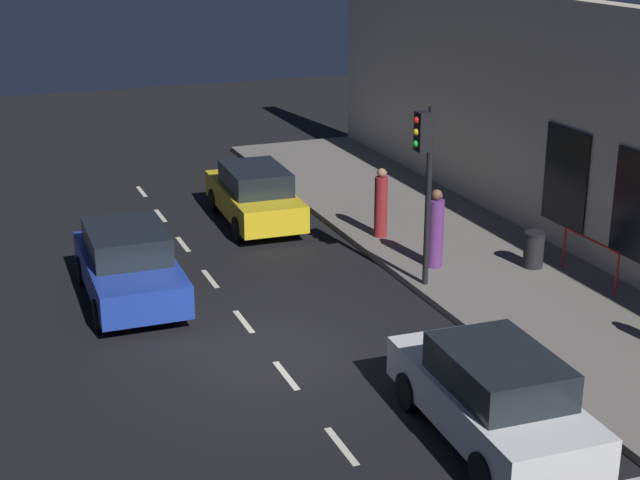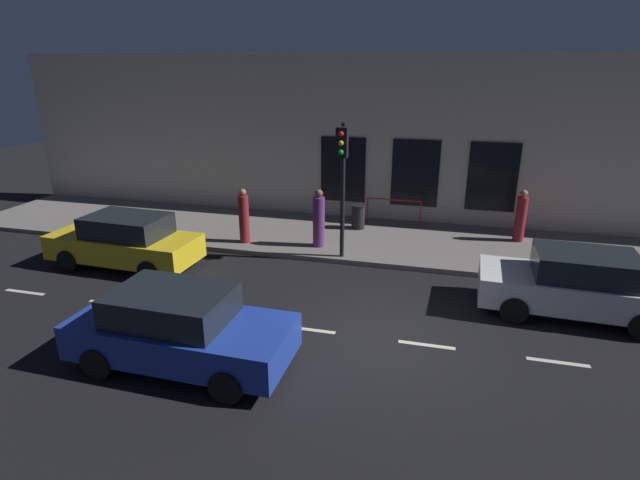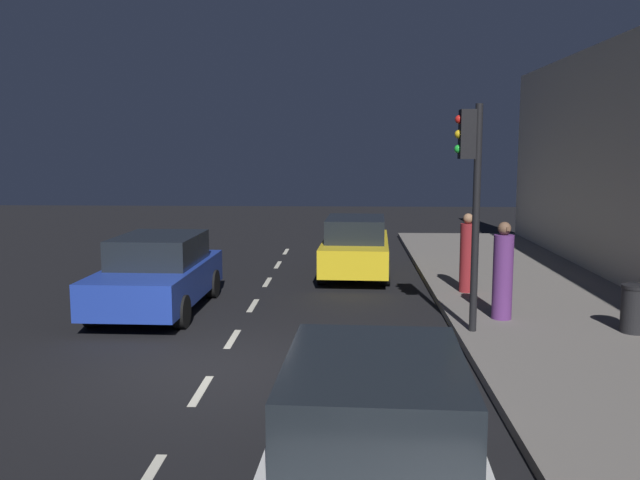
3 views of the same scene
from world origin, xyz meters
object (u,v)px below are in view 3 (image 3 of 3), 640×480
Objects in this scene: parked_car_0 at (374,440)px; pedestrian_2 at (467,255)px; parked_car_2 at (158,273)px; pedestrian_0 at (503,274)px; trash_bin at (635,309)px; traffic_light at (471,174)px; parked_car_1 at (356,246)px.

parked_car_0 is 9.74m from pedestrian_2.
pedestrian_0 is at bearing 172.92° from parked_car_2.
trash_bin is at bearing 53.91° from parked_car_0.
traffic_light is 4.68× the size of trash_bin.
traffic_light is 3.93m from pedestrian_2.
pedestrian_0 is 2.19× the size of trash_bin.
parked_car_2 is 2.43× the size of pedestrian_2.
traffic_light reaches higher than parked_car_1.
pedestrian_2 is at bearing -166.63° from parked_car_2.
pedestrian_0 is 2.46m from pedestrian_2.
parked_car_1 is 3.67m from pedestrian_2.
pedestrian_2 is (2.46, 9.42, 0.20)m from parked_car_0.
trash_bin is at bearing 136.92° from pedestrian_0.
parked_car_1 is at bearing 107.50° from traffic_light.
parked_car_0 reaches higher than trash_bin.
pedestrian_0 is at bearing 5.31° from pedestrian_2.
pedestrian_0 reaches higher than parked_car_2.
parked_car_0 is (-1.87, -6.06, -2.16)m from traffic_light.
parked_car_2 is at bearing 168.19° from trash_bin.
traffic_light is 6.70m from parked_car_0.
traffic_light is 2.14× the size of pedestrian_0.
pedestrian_2 is at bearing 80.13° from traffic_light.
parked_car_1 is 5.23× the size of trash_bin.
parked_car_0 is 0.99× the size of parked_car_2.
pedestrian_0 is at bearing -59.50° from parked_car_1.
trash_bin is (9.04, -1.89, -0.21)m from parked_car_2.
traffic_light is 2.23× the size of pedestrian_2.
parked_car_2 is 2.34× the size of pedestrian_0.
parked_car_1 is 5.88m from parked_car_2.
pedestrian_2 reaches higher than parked_car_2.
parked_car_0 and parked_car_1 have the same top height.
pedestrian_2 is (0.58, 3.36, -1.96)m from traffic_light.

